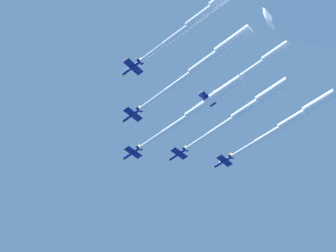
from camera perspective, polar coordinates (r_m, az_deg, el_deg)
The scene contains 6 objects.
jet_lead at distance 196.69m, azimuth 3.62°, elevation 2.14°, with size 14.17×59.47×4.06m.
jet_port_inner at distance 186.51m, azimuth 4.16°, elevation 7.05°, with size 13.89×60.58×3.99m.
jet_starboard_inner at distance 201.98m, azimuth 8.62°, elevation 1.93°, with size 13.30×58.91×4.08m.
jet_port_mid at distance 182.39m, azimuth 3.63°, elevation 11.89°, with size 13.71×54.32×3.95m.
jet_starboard_mid at distance 206.40m, azimuth 13.52°, elevation 0.82°, with size 13.83×57.11×4.06m.
jet_port_outer at distance 190.62m, azimuth 11.83°, elevation 8.04°, with size 13.12×54.91×3.96m.
Camera 1 is at (-80.36, -92.53, 31.22)m, focal length 56.07 mm.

